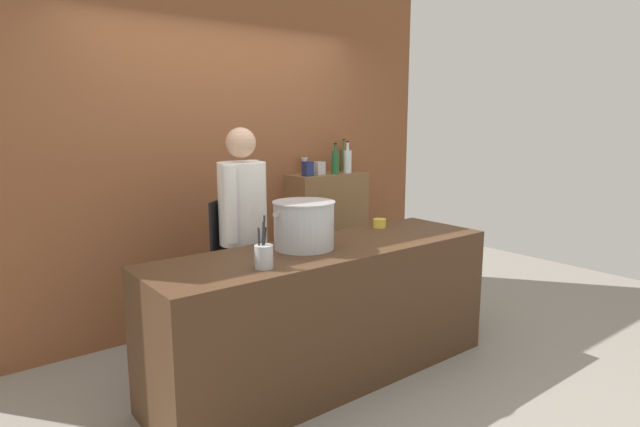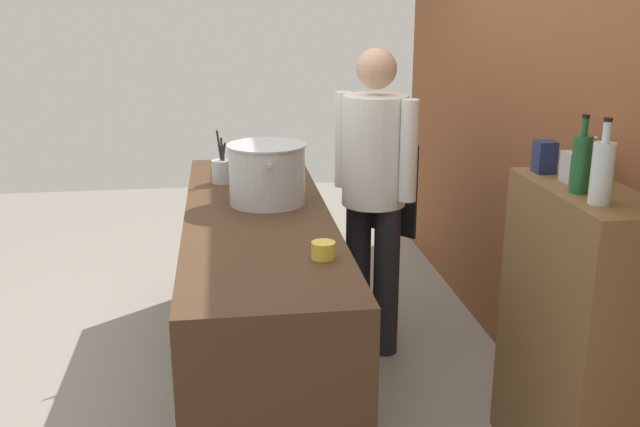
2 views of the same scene
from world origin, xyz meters
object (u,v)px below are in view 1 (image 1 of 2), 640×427
chef (242,226)px  stockpot_large (304,225)px  wine_bottle_green (335,162)px  butter_jar (380,223)px  wine_glass_tall (304,162)px  spice_tin_silver (319,168)px  spice_tin_navy (308,169)px  wine_bottle_olive (344,159)px  wine_bottle_clear (347,161)px  utensil_crock (264,256)px

chef → stockpot_large: size_ratio=3.65×
wine_bottle_green → butter_jar: bearing=-108.7°
chef → wine_glass_tall: size_ratio=10.57×
spice_tin_silver → butter_jar: bearing=-99.2°
stockpot_large → spice_tin_navy: size_ratio=3.51×
spice_tin_navy → wine_bottle_olive: bearing=15.2°
wine_bottle_green → wine_glass_tall: wine_bottle_green is taller
stockpot_large → wine_bottle_green: 1.58m
stockpot_large → wine_bottle_clear: bearing=39.4°
wine_bottle_clear → spice_tin_navy: size_ratio=2.30×
chef → utensil_crock: chef is taller
stockpot_large → wine_bottle_green: bearing=42.9°
wine_bottle_clear → spice_tin_navy: (-0.46, 0.01, -0.05)m
stockpot_large → spice_tin_navy: (0.83, 1.07, 0.23)m
utensil_crock → butter_jar: 1.34m
spice_tin_silver → spice_tin_navy: bearing=-162.9°
wine_bottle_green → utensil_crock: bearing=-140.9°
butter_jar → wine_bottle_green: wine_bottle_green is taller
stockpot_large → utensil_crock: stockpot_large is taller
butter_jar → wine_glass_tall: wine_glass_tall is taller
stockpot_large → wine_glass_tall: size_ratio=2.90×
butter_jar → wine_glass_tall: (0.06, 1.04, 0.40)m
wine_glass_tall → spice_tin_navy: 0.16m
stockpot_large → wine_bottle_olive: wine_bottle_olive is taller
wine_glass_tall → spice_tin_silver: (0.09, -0.09, -0.05)m
butter_jar → wine_bottle_green: (0.30, 0.89, 0.40)m
stockpot_large → spice_tin_silver: (0.99, 1.12, 0.23)m
butter_jar → wine_bottle_green: size_ratio=0.34×
stockpot_large → butter_jar: size_ratio=4.68×
chef → wine_bottle_green: chef is taller
chef → wine_bottle_green: bearing=161.8°
stockpot_large → spice_tin_navy: spice_tin_navy is taller
chef → stockpot_large: bearing=62.4°
butter_jar → spice_tin_navy: size_ratio=0.75×
wine_glass_tall → butter_jar: bearing=-93.3°
wine_bottle_clear → wine_glass_tall: size_ratio=1.89×
wine_bottle_clear → spice_tin_silver: 0.31m
wine_bottle_olive → wine_bottle_green: (-0.24, -0.16, -0.00)m
butter_jar → spice_tin_silver: (0.15, 0.95, 0.35)m
wine_glass_tall → spice_tin_navy: size_ratio=1.21×
stockpot_large → butter_jar: 0.86m
wine_bottle_olive → wine_glass_tall: (-0.48, -0.01, -0.01)m
chef → stockpot_large: (0.12, -0.58, 0.09)m
utensil_crock → butter_jar: bearing=17.1°
utensil_crock → chef: bearing=68.0°
wine_glass_tall → spice_tin_silver: wine_glass_tall is taller
stockpot_large → wine_bottle_clear: wine_bottle_clear is taller
wine_glass_tall → wine_bottle_clear: bearing=-21.0°
utensil_crock → wine_bottle_clear: wine_bottle_clear is taller
wine_bottle_olive → spice_tin_silver: size_ratio=2.65×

